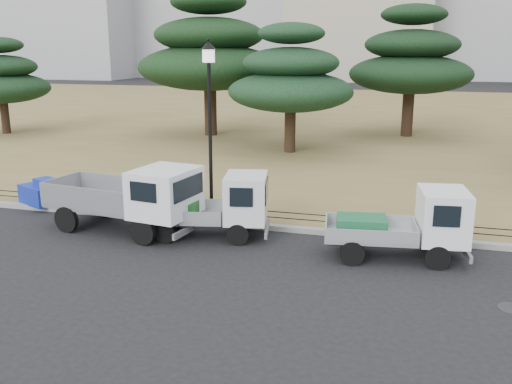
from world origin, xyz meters
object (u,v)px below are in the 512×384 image
(truck_kei_front, at_px, (216,206))
(truck_kei_rear, at_px, (407,224))
(street_lamp, at_px, (209,101))
(tarp_pile, at_px, (42,193))
(truck_large, at_px, (130,195))

(truck_kei_front, height_order, truck_kei_rear, truck_kei_rear)
(truck_kei_front, xyz_separation_m, truck_kei_rear, (5.30, -0.33, 0.00))
(truck_kei_rear, distance_m, street_lamp, 6.78)
(street_lamp, xyz_separation_m, tarp_pile, (-6.13, -0.01, -3.25))
(truck_large, height_order, street_lamp, street_lamp)
(truck_kei_front, relative_size, street_lamp, 0.69)
(truck_kei_rear, height_order, street_lamp, street_lamp)
(truck_kei_front, distance_m, truck_kei_rear, 5.31)
(street_lamp, bearing_deg, tarp_pile, -179.92)
(truck_large, xyz_separation_m, street_lamp, (1.96, 1.57, 2.64))
(tarp_pile, bearing_deg, truck_large, -20.57)
(truck_kei_rear, bearing_deg, truck_large, 171.68)
(truck_large, height_order, truck_kei_rear, truck_large)
(truck_large, relative_size, truck_kei_front, 1.30)
(street_lamp, height_order, tarp_pile, street_lamp)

